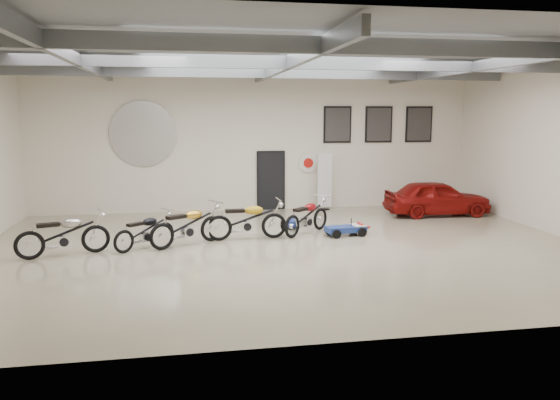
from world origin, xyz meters
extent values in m
cube|color=tan|center=(0.00, 0.00, 0.00)|extent=(16.00, 12.00, 0.01)
cube|color=slate|center=(0.00, 0.00, 5.00)|extent=(16.00, 12.00, 0.01)
cube|color=silver|center=(0.00, 6.00, 2.50)|extent=(16.00, 0.02, 5.00)
cube|color=black|center=(0.50, 5.95, 1.05)|extent=(0.92, 0.08, 2.10)
imported|color=maroon|center=(6.00, 3.79, 0.61)|extent=(1.57, 3.65, 1.23)
camera|label=1|loc=(-2.64, -13.67, 3.48)|focal=35.00mm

